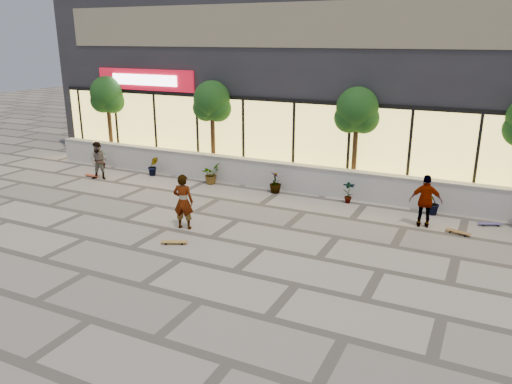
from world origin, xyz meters
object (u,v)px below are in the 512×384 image
at_px(skateboard_center, 174,242).
at_px(skateboard_right_far, 490,224).
at_px(tree_mideast, 357,113).
at_px(skater_left, 99,161).
at_px(skateboard_left, 92,175).
at_px(skater_center, 183,202).
at_px(skateboard_right_near, 458,232).
at_px(tree_west, 107,97).
at_px(tree_midwest, 212,104).
at_px(skater_right_near, 426,201).

height_order(skateboard_center, skateboard_right_far, skateboard_center).
relative_size(tree_mideast, skateboard_right_far, 5.44).
relative_size(tree_mideast, skater_left, 2.53).
bearing_deg(skateboard_left, skateboard_right_far, 10.46).
relative_size(skateboard_center, skateboard_right_far, 1.04).
bearing_deg(skater_center, skateboard_right_near, -169.59).
bearing_deg(skateboard_right_near, tree_west, -174.47).
xyz_separation_m(tree_midwest, skateboard_left, (-4.37, -2.58, -2.91)).
relative_size(skateboard_left, skateboard_right_far, 1.03).
bearing_deg(skateboard_center, tree_midwest, 86.99).
height_order(tree_mideast, skateboard_right_far, tree_mideast).
xyz_separation_m(skater_right_near, skateboard_right_far, (1.85, 0.96, -0.75)).
bearing_deg(skater_left, skateboard_right_near, -19.05).
xyz_separation_m(tree_west, skateboard_center, (8.29, -6.95, -2.91)).
relative_size(skater_left, skateboard_center, 2.06).
bearing_deg(tree_mideast, skateboard_right_far, -17.49).
bearing_deg(skateboard_right_near, skater_left, -164.60).
distance_m(tree_west, tree_midwest, 5.50).
bearing_deg(tree_mideast, tree_midwest, 180.00).
xyz_separation_m(tree_midwest, skateboard_right_far, (10.76, -1.50, -2.91)).
bearing_deg(skateboard_center, tree_west, 115.15).
distance_m(skateboard_left, skateboard_right_near, 14.30).
distance_m(tree_west, skateboard_center, 11.20).
bearing_deg(tree_mideast, skater_right_near, -40.24).
bearing_deg(skateboard_left, skater_center, -19.05).
bearing_deg(skater_right_near, skater_center, 17.22).
distance_m(tree_mideast, skater_left, 10.40).
distance_m(skater_right_near, skateboard_left, 13.30).
bearing_deg(skater_left, skater_center, -45.85).
bearing_deg(tree_midwest, skateboard_center, -68.11).
bearing_deg(skateboard_center, skateboard_right_near, 6.08).
distance_m(tree_mideast, skateboard_left, 11.08).
distance_m(skater_center, skateboard_right_near, 8.23).
bearing_deg(skateboard_right_near, tree_mideast, 161.23).
relative_size(skater_left, skateboard_left, 2.08).
xyz_separation_m(skateboard_center, skateboard_right_far, (7.97, 5.45, -0.00)).
relative_size(skater_center, skateboard_right_far, 2.37).
height_order(tree_west, skater_right_near, tree_west).
height_order(tree_midwest, skateboard_right_far, tree_midwest).
relative_size(tree_mideast, skateboard_left, 5.27).
xyz_separation_m(skateboard_left, skateboard_right_near, (14.30, -0.08, -0.00)).
bearing_deg(skateboard_right_near, skateboard_right_far, 69.82).
bearing_deg(skater_center, skater_left, -38.70).
xyz_separation_m(skater_right_near, skateboard_left, (-13.28, -0.12, -0.75)).
xyz_separation_m(tree_west, skateboard_left, (1.13, -2.58, -2.91)).
bearing_deg(skateboard_center, skater_left, 122.19).
height_order(tree_midwest, skateboard_center, tree_midwest).
xyz_separation_m(skater_right_near, skateboard_right_near, (1.02, -0.20, -0.75)).
relative_size(tree_west, skater_right_near, 2.38).
bearing_deg(tree_west, skateboard_right_far, -5.27).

